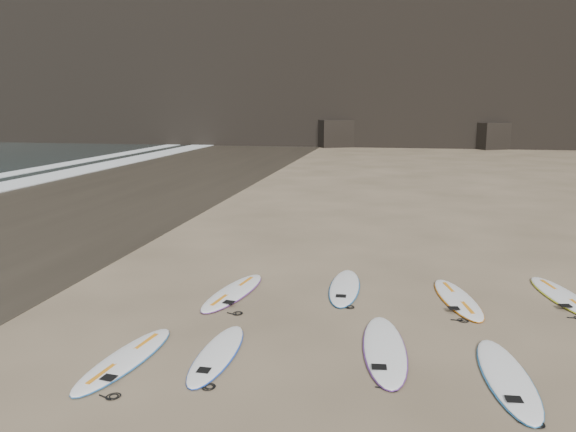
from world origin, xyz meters
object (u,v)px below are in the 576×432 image
surfboard_7 (457,298)px  surfboard_8 (563,296)px  surfboard_1 (217,353)px  surfboard_0 (125,358)px  surfboard_6 (345,287)px  surfboard_5 (233,292)px  surfboard_2 (385,348)px  surfboard_3 (507,376)px

surfboard_7 → surfboard_8: surfboard_8 is taller
surfboard_1 → surfboard_0: bearing=-161.9°
surfboard_1 → surfboard_6: 3.99m
surfboard_0 → surfboard_5: (0.75, 3.30, 0.00)m
surfboard_1 → surfboard_2: 2.65m
surfboard_5 → surfboard_8: (6.64, 0.99, -0.00)m
surfboard_0 → surfboard_6: bearing=61.0°
surfboard_2 → surfboard_3: bearing=-24.9°
surfboard_2 → surfboard_3: 1.84m
surfboard_0 → surfboard_6: 5.04m
surfboard_8 → surfboard_3: bearing=-126.2°
surfboard_6 → surfboard_5: bearing=-162.4°
surfboard_1 → surfboard_3: (4.29, 0.03, 0.01)m
surfboard_0 → surfboard_5: bearing=84.5°
surfboard_2 → surfboard_8: 4.75m
surfboard_3 → surfboard_7: size_ratio=1.04×
surfboard_6 → surfboard_7: bearing=-8.8°
surfboard_3 → surfboard_7: bearing=92.1°
surfboard_0 → surfboard_5: surfboard_5 is taller
surfboard_3 → surfboard_1: bearing=176.6°
surfboard_2 → surfboard_6: (-0.89, 2.96, -0.00)m
surfboard_0 → surfboard_8: (7.39, 4.30, 0.00)m
surfboard_0 → surfboard_7: surfboard_7 is taller
surfboard_5 → surfboard_7: size_ratio=1.03×
surfboard_2 → surfboard_6: bearing=101.8°
surfboard_0 → surfboard_3: size_ratio=0.95×
surfboard_2 → surfboard_7: surfboard_2 is taller
surfboard_5 → surfboard_8: size_ratio=1.00×
surfboard_2 → surfboard_8: (3.50, 3.20, -0.00)m
surfboard_7 → surfboard_8: bearing=3.0°
surfboard_2 → surfboard_5: bearing=139.8°
surfboard_5 → surfboard_7: (4.52, 0.44, -0.00)m
surfboard_1 → surfboard_8: (6.07, 3.87, 0.01)m
surfboard_5 → surfboard_6: 2.36m
surfboard_3 → surfboard_7: 3.30m
surfboard_2 → surfboard_3: (1.73, -0.63, -0.00)m
surfboard_5 → surfboard_8: same height
surfboard_6 → surfboard_7: size_ratio=1.01×
surfboard_3 → surfboard_5: same height
surfboard_0 → surfboard_1: size_ratio=1.08×
surfboard_5 → surfboard_6: surfboard_5 is taller
surfboard_2 → surfboard_7: (1.39, 2.65, -0.00)m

